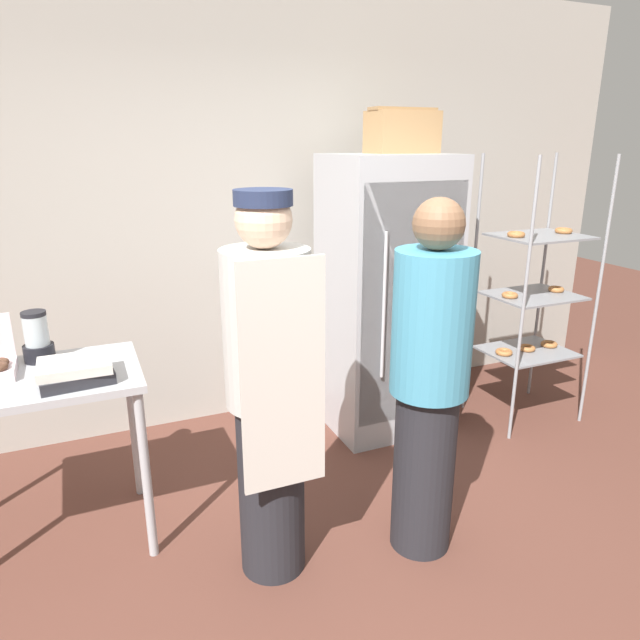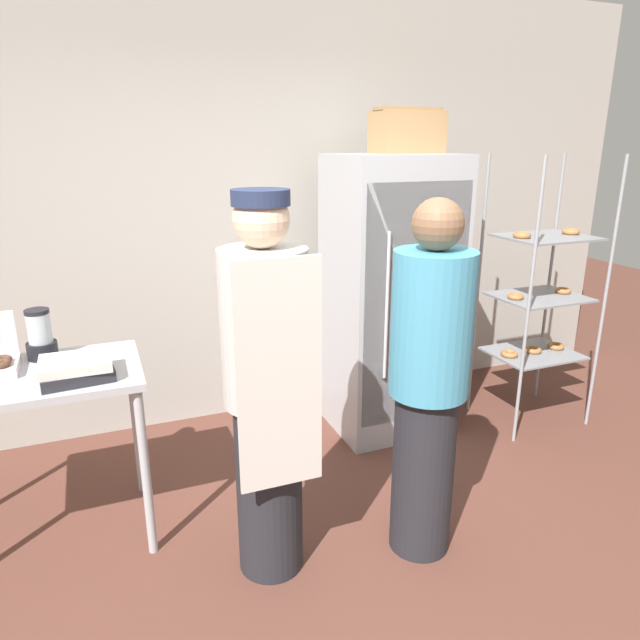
% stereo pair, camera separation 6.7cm
% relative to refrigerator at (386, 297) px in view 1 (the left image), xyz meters
% --- Properties ---
extents(ground_plane, '(14.00, 14.00, 0.00)m').
position_rel_refrigerator_xyz_m(ground_plane, '(-0.88, -1.56, -0.92)').
color(ground_plane, brown).
extents(back_wall, '(6.40, 0.12, 2.95)m').
position_rel_refrigerator_xyz_m(back_wall, '(-0.88, 0.64, 0.56)').
color(back_wall, '#ADA89E').
rests_on(back_wall, ground_plane).
extents(refrigerator, '(0.77, 0.69, 1.84)m').
position_rel_refrigerator_xyz_m(refrigerator, '(0.00, 0.00, 0.00)').
color(refrigerator, '#ADAFB5').
rests_on(refrigerator, ground_plane).
extents(baking_rack, '(0.66, 0.53, 1.84)m').
position_rel_refrigerator_xyz_m(baking_rack, '(0.99, -0.30, -0.02)').
color(baking_rack, '#93969B').
rests_on(baking_rack, ground_plane).
extents(prep_counter, '(1.02, 0.63, 0.90)m').
position_rel_refrigerator_xyz_m(prep_counter, '(-2.16, -0.49, -0.14)').
color(prep_counter, '#ADAFB5').
rests_on(prep_counter, ground_plane).
extents(blender_pitcher, '(0.14, 0.14, 0.25)m').
position_rel_refrigerator_xyz_m(blender_pitcher, '(-2.09, -0.29, 0.09)').
color(blender_pitcher, black).
rests_on(blender_pitcher, prep_counter).
extents(binder_stack, '(0.33, 0.27, 0.10)m').
position_rel_refrigerator_xyz_m(binder_stack, '(-1.93, -0.63, 0.02)').
color(binder_stack, '#232328').
rests_on(binder_stack, prep_counter).
extents(cardboard_storage_box, '(0.43, 0.26, 0.28)m').
position_rel_refrigerator_xyz_m(cardboard_storage_box, '(0.12, 0.09, 1.05)').
color(cardboard_storage_box, '#A87F51').
rests_on(cardboard_storage_box, refrigerator).
extents(person_baker, '(0.37, 0.39, 1.74)m').
position_rel_refrigerator_xyz_m(person_baker, '(-1.18, -1.06, -0.02)').
color(person_baker, '#232328').
rests_on(person_baker, ground_plane).
extents(person_customer, '(0.36, 0.36, 1.70)m').
position_rel_refrigerator_xyz_m(person_customer, '(-0.46, -1.20, -0.05)').
color(person_customer, '#232328').
rests_on(person_customer, ground_plane).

